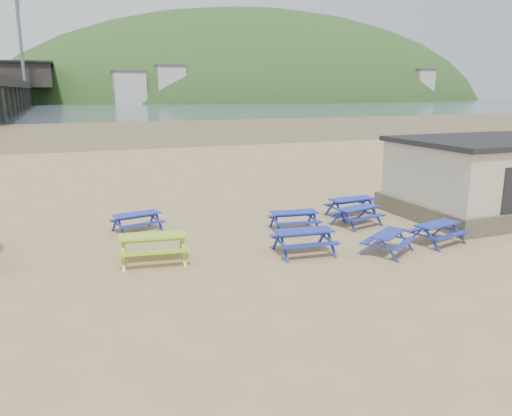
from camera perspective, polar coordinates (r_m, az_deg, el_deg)
name	(u,v)px	position (r m, az deg, el deg)	size (l,w,h in m)	color
ground	(263,248)	(16.38, 0.81, -4.63)	(400.00, 400.00, 0.00)	tan
wet_sand	(107,129)	(69.86, -16.63, 8.63)	(400.00, 400.00, 0.00)	olive
sea	(76,105)	(184.59, -19.87, 10.98)	(400.00, 400.00, 0.00)	#42525E
picnic_table_blue_a	(137,223)	(18.67, -13.42, -1.64)	(1.91, 1.67, 0.69)	#1946AD
picnic_table_blue_b	(352,208)	(20.70, 10.86, 0.05)	(1.93, 1.59, 0.77)	#1946AD
picnic_table_blue_c	(357,216)	(19.42, 11.46, -0.94)	(1.98, 1.74, 0.71)	#1946AD
picnic_table_blue_d	(304,242)	(15.86, 5.48, -3.86)	(1.94, 1.62, 0.76)	#1946AD
picnic_table_blue_e	(437,233)	(17.88, 19.96, -2.74)	(1.94, 1.71, 0.70)	#1946AD
picnic_table_blue_f	(388,243)	(16.40, 14.84, -3.86)	(2.01, 1.92, 0.66)	#1946AD
picnic_table_yellow	(153,248)	(15.34, -11.65, -4.52)	(2.22, 1.89, 0.84)	#B2D228
amenity_block	(489,177)	(22.77, 25.11, 3.26)	(7.40, 5.40, 3.15)	#665B4C
pier	(18,89)	(193.04, -25.54, 12.18)	(24.00, 220.00, 39.29)	black
headland_town	(257,120)	(262.69, 0.12, 10.05)	(264.00, 144.00, 108.00)	#2D4C1E
picnic_table_blue_g	(294,221)	(18.42, 4.39, -1.48)	(1.87, 1.59, 0.71)	#1946AD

